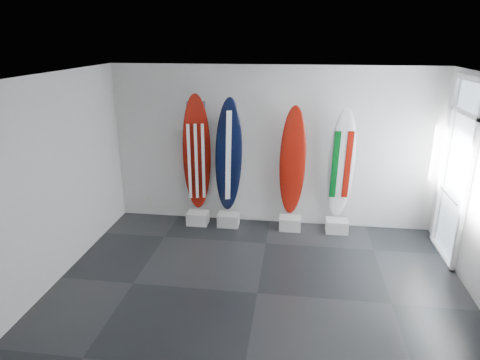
# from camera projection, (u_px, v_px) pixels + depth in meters

# --- Properties ---
(floor) EXTENTS (6.00, 6.00, 0.00)m
(floor) POSITION_uv_depth(u_px,v_px,m) (257.00, 293.00, 6.03)
(floor) COLOR black
(floor) RESTS_ON ground
(ceiling) EXTENTS (6.00, 6.00, 0.00)m
(ceiling) POSITION_uv_depth(u_px,v_px,m) (261.00, 78.00, 5.05)
(ceiling) COLOR white
(ceiling) RESTS_ON wall_back
(wall_back) EXTENTS (6.00, 0.00, 6.00)m
(wall_back) POSITION_uv_depth(u_px,v_px,m) (271.00, 147.00, 7.88)
(wall_back) COLOR silver
(wall_back) RESTS_ON ground
(wall_front) EXTENTS (6.00, 0.00, 6.00)m
(wall_front) POSITION_uv_depth(u_px,v_px,m) (228.00, 313.00, 3.20)
(wall_front) COLOR silver
(wall_front) RESTS_ON ground
(wall_left) EXTENTS (0.00, 5.00, 5.00)m
(wall_left) POSITION_uv_depth(u_px,v_px,m) (46.00, 185.00, 5.92)
(wall_left) COLOR silver
(wall_left) RESTS_ON ground
(display_block_usa) EXTENTS (0.40, 0.30, 0.24)m
(display_block_usa) POSITION_uv_depth(u_px,v_px,m) (198.00, 218.00, 8.21)
(display_block_usa) COLOR silver
(display_block_usa) RESTS_ON floor
(surfboard_usa) EXTENTS (0.59, 0.48, 2.29)m
(surfboard_usa) POSITION_uv_depth(u_px,v_px,m) (197.00, 154.00, 7.89)
(surfboard_usa) COLOR maroon
(surfboard_usa) RESTS_ON display_block_usa
(display_block_navy) EXTENTS (0.40, 0.30, 0.24)m
(display_block_navy) POSITION_uv_depth(u_px,v_px,m) (228.00, 220.00, 8.13)
(display_block_navy) COLOR silver
(display_block_navy) RESTS_ON floor
(surfboard_navy) EXTENTS (0.60, 0.51, 2.24)m
(surfboard_navy) POSITION_uv_depth(u_px,v_px,m) (229.00, 157.00, 7.82)
(surfboard_navy) COLOR black
(surfboard_navy) RESTS_ON display_block_navy
(display_block_swiss) EXTENTS (0.40, 0.30, 0.24)m
(display_block_swiss) POSITION_uv_depth(u_px,v_px,m) (290.00, 223.00, 7.98)
(display_block_swiss) COLOR silver
(display_block_swiss) RESTS_ON floor
(surfboard_swiss) EXTENTS (0.51, 0.34, 2.12)m
(surfboard_swiss) POSITION_uv_depth(u_px,v_px,m) (293.00, 162.00, 7.69)
(surfboard_swiss) COLOR maroon
(surfboard_swiss) RESTS_ON display_block_swiss
(display_block_italy) EXTENTS (0.40, 0.30, 0.24)m
(display_block_italy) POSITION_uv_depth(u_px,v_px,m) (337.00, 226.00, 7.86)
(display_block_italy) COLOR silver
(display_block_italy) RESTS_ON floor
(surfboard_italy) EXTENTS (0.50, 0.35, 2.09)m
(surfboard_italy) POSITION_uv_depth(u_px,v_px,m) (341.00, 165.00, 7.58)
(surfboard_italy) COLOR white
(surfboard_italy) RESTS_ON display_block_italy
(wall_outlet) EXTENTS (0.09, 0.02, 0.13)m
(wall_outlet) POSITION_uv_depth(u_px,v_px,m) (149.00, 199.00, 8.55)
(wall_outlet) COLOR silver
(wall_outlet) RESTS_ON wall_back
(glass_door) EXTENTS (0.12, 1.16, 2.85)m
(glass_door) POSITION_uv_depth(u_px,v_px,m) (456.00, 174.00, 6.63)
(glass_door) COLOR white
(glass_door) RESTS_ON floor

